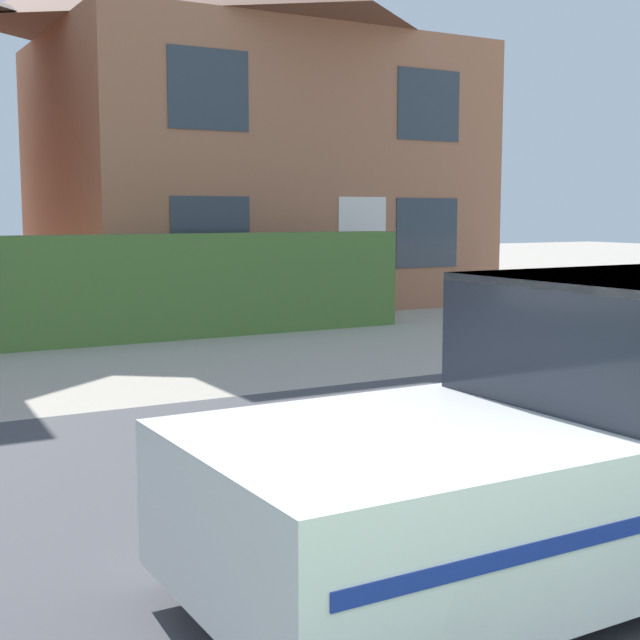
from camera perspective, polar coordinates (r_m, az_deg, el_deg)
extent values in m
cube|color=#424247|center=(5.58, -4.43, -12.14)|extent=(28.00, 6.35, 0.01)
cube|color=#4C7233|center=(12.78, -13.28, 1.93)|extent=(9.26, 0.53, 1.51)
cylinder|color=black|center=(4.65, -0.68, -12.05)|extent=(0.61, 0.21, 0.61)
cylinder|color=black|center=(3.59, 10.73, -18.06)|extent=(0.61, 0.21, 0.61)
cube|color=white|center=(4.93, 18.19, -8.75)|extent=(4.59, 1.62, 0.69)
cube|color=navy|center=(5.46, 11.97, -6.47)|extent=(4.35, 0.05, 0.07)
cube|color=#A86B4C|center=(18.54, -4.39, 9.19)|extent=(7.98, 6.13, 5.14)
pyramid|color=brown|center=(19.00, -4.50, 19.75)|extent=(8.38, 6.44, 1.84)
cube|color=white|center=(16.20, 2.72, 4.16)|extent=(1.00, 0.02, 2.10)
cube|color=#333D47|center=(14.83, -7.00, 5.37)|extent=(1.40, 0.02, 1.30)
cube|color=#333D47|center=(16.99, 6.87, 5.56)|extent=(1.40, 0.02, 1.30)
cube|color=#333D47|center=(14.95, -7.14, 14.45)|extent=(1.40, 0.02, 1.30)
cube|color=#333D47|center=(17.10, 6.98, 13.49)|extent=(1.40, 0.02, 1.30)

